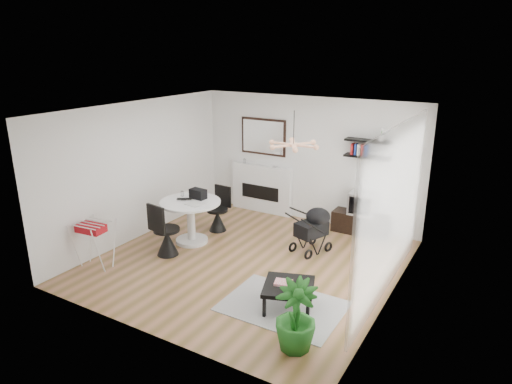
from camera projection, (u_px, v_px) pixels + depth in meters
The scene contains 25 objects.
floor at pixel (248, 262), 8.16m from camera, with size 5.00×5.00×0.00m, color brown.
ceiling at pixel (247, 110), 7.33m from camera, with size 5.00×5.00×0.00m, color white.
wall_back at pixel (308, 160), 9.80m from camera, with size 5.00×5.00×0.00m, color white.
wall_left at pixel (139, 171), 8.95m from camera, with size 5.00×5.00×0.00m, color white.
wall_right at pixel (396, 216), 6.54m from camera, with size 5.00×5.00×0.00m, color white.
sheer_curtain at pixel (392, 211), 6.75m from camera, with size 0.04×3.60×2.60m, color white.
fireplace at pixel (262, 183), 10.47m from camera, with size 1.50×0.17×2.16m.
shelf_lower at pixel (367, 157), 8.98m from camera, with size 0.90×0.25×0.04m, color black.
shelf_upper at pixel (368, 141), 8.88m from camera, with size 0.90×0.25×0.04m, color black.
pendant_lamp at pixel (293, 145), 7.41m from camera, with size 0.90×0.90×0.10m, color #E39D77, non-canonical shape.
tv_console at pixel (361, 223), 9.33m from camera, with size 1.15×0.40×0.43m, color black.
crt_tv at pixel (363, 203), 9.19m from camera, with size 0.51×0.45×0.45m.
dining_table at pixel (191, 215), 8.81m from camera, with size 1.16×1.16×0.85m.
laptop at pixel (184, 200), 8.76m from camera, with size 0.29×0.19×0.02m, color black.
black_bag at pixel (198, 194), 8.85m from camera, with size 0.32×0.19×0.19m, color black.
newspaper at pixel (195, 204), 8.56m from camera, with size 0.32×0.26×0.01m, color silver.
drinking_glass at pixel (182, 194), 9.00m from camera, with size 0.06×0.06×0.10m, color white.
chair_far at pixel (218, 217), 9.48m from camera, with size 0.44×0.45×0.93m.
chair_near at pixel (166, 239), 8.34m from camera, with size 0.50×0.51×1.02m.
drying_rack at pixel (95, 244), 7.85m from camera, with size 0.60×0.57×0.83m.
stroller at pixel (313, 231), 8.49m from camera, with size 0.69×0.84×0.92m.
rug at pixel (283, 306), 6.76m from camera, with size 1.74×1.25×0.01m, color #989898.
coffee_table at pixel (289, 287), 6.62m from camera, with size 0.91×0.91×0.37m.
magazines at pixel (283, 283), 6.63m from camera, with size 0.25×0.20×0.04m, color #DF3745.
potted_plant at pixel (296, 316), 5.68m from camera, with size 0.53×0.53×0.94m, color #1E631C.
Camera 1 is at (3.87, -6.29, 3.68)m, focal length 32.00 mm.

